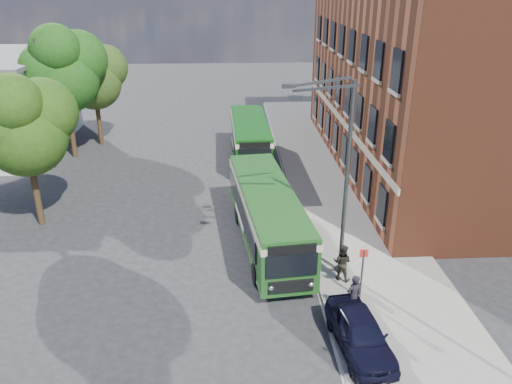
{
  "coord_description": "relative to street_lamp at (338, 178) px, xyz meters",
  "views": [
    {
      "loc": [
        0.25,
        -21.65,
        12.75
      ],
      "look_at": [
        1.54,
        2.68,
        2.2
      ],
      "focal_mm": 35.0,
      "sensor_mm": 36.0,
      "label": 1
    }
  ],
  "objects": [
    {
      "name": "tree_mid",
      "position": [
        -16.47,
        17.28,
        1.93
      ],
      "size": [
        5.86,
        5.57,
        9.89
      ],
      "color": "#332312",
      "rests_on": "ground"
    },
    {
      "name": "kerb_line",
      "position": [
        -0.89,
        10.0,
        -4.79
      ],
      "size": [
        0.12,
        48.0,
        0.01
      ],
      "primitive_type": "cube",
      "color": "beige",
      "rests_on": "ground"
    },
    {
      "name": "ground",
      "position": [
        -4.84,
        2.0,
        -4.79
      ],
      "size": [
        120.0,
        120.0,
        0.0
      ],
      "primitive_type": "plane",
      "color": "#27272A",
      "rests_on": "ground"
    },
    {
      "name": "pedestrian_a",
      "position": [
        0.16,
        -3.34,
        -3.71
      ],
      "size": [
        0.81,
        0.68,
        1.87
      ],
      "primitive_type": "imported",
      "rotation": [
        0.0,
        0.0,
        3.55
      ],
      "color": "black",
      "rests_on": "pavement"
    },
    {
      "name": "parked_car",
      "position": [
        -0.04,
        -5.3,
        -3.93
      ],
      "size": [
        2.15,
        4.34,
        1.42
      ],
      "primitive_type": "imported",
      "rotation": [
        0.0,
        0.0,
        0.12
      ],
      "color": "black",
      "rests_on": "pavement"
    },
    {
      "name": "pavement",
      "position": [
        2.16,
        10.0,
        -4.72
      ],
      "size": [
        6.0,
        48.0,
        0.15
      ],
      "primitive_type": "cube",
      "color": "gray",
      "rests_on": "ground"
    },
    {
      "name": "street_lamp",
      "position": [
        0.0,
        0.0,
        0.0
      ],
      "size": [
        2.96,
        2.38,
        9.0
      ],
      "color": "#383A3D",
      "rests_on": "ground"
    },
    {
      "name": "brick_office",
      "position": [
        9.16,
        14.0,
        2.18
      ],
      "size": [
        12.1,
        26.0,
        14.2
      ],
      "color": "brown",
      "rests_on": "ground"
    },
    {
      "name": "tree_left",
      "position": [
        -15.2,
        5.89,
        0.99
      ],
      "size": [
        5.04,
        4.79,
        8.51
      ],
      "color": "#332312",
      "rests_on": "ground"
    },
    {
      "name": "tree_right",
      "position": [
        -15.19,
        20.41,
        0.91
      ],
      "size": [
        4.98,
        4.73,
        8.41
      ],
      "color": "#332312",
      "rests_on": "ground"
    },
    {
      "name": "flagpole",
      "position": [
        -17.29,
        15.0,
        0.15
      ],
      "size": [
        0.95,
        0.1,
        9.0
      ],
      "color": "#383A3D",
      "rests_on": "ground"
    },
    {
      "name": "bus_rear",
      "position": [
        -3.14,
        15.99,
        -2.96
      ],
      "size": [
        2.82,
        9.88,
        3.02
      ],
      "color": "#104E11",
      "rests_on": "ground"
    },
    {
      "name": "bus_stop_sign",
      "position": [
        0.76,
        -2.2,
        -3.28
      ],
      "size": [
        0.35,
        0.08,
        2.52
      ],
      "color": "#383A3D",
      "rests_on": "ground"
    },
    {
      "name": "pedestrian_b",
      "position": [
        0.28,
        -0.7,
        -3.77
      ],
      "size": [
        1.06,
        0.98,
        1.73
      ],
      "primitive_type": "imported",
      "rotation": [
        0.0,
        0.0,
        2.63
      ],
      "color": "black",
      "rests_on": "pavement"
    },
    {
      "name": "bus_front",
      "position": [
        -2.81,
        3.07,
        -2.96
      ],
      "size": [
        3.75,
        11.21,
        3.02
      ],
      "color": "#1F511C",
      "rests_on": "ground"
    }
  ]
}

